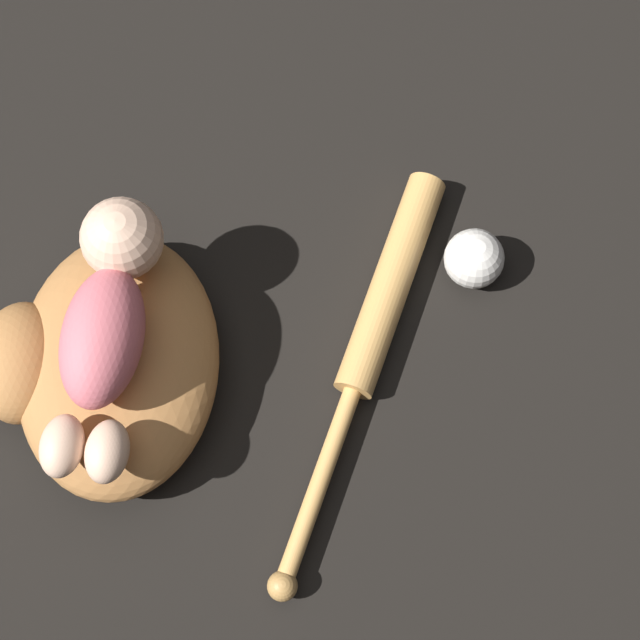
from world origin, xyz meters
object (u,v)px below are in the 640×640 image
Objects in this scene: baby_figure at (107,317)px; baseball_bat at (377,323)px; baseball_glove at (102,363)px; baseball at (474,259)px.

baseball_bat is at bearing -79.49° from baby_figure.
baby_figure is at bearing -38.24° from baseball_glove.
baseball_glove is 0.64× the size of baseball_bat.
baby_figure is at bearing 109.05° from baseball.
baby_figure is (0.03, -0.02, 0.10)m from baseball_glove.
baseball_bat is at bearing 127.39° from baseball.
baseball_bat is at bearing -75.72° from baseball_glove.
baseball is at bearing -70.95° from baby_figure.
baseball_glove is at bearing 104.28° from baseball_bat.
baseball_glove reaches higher than baseball_bat.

